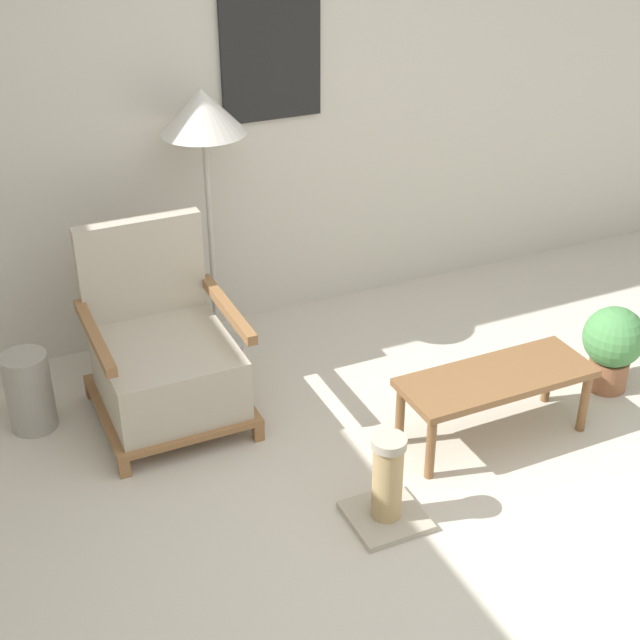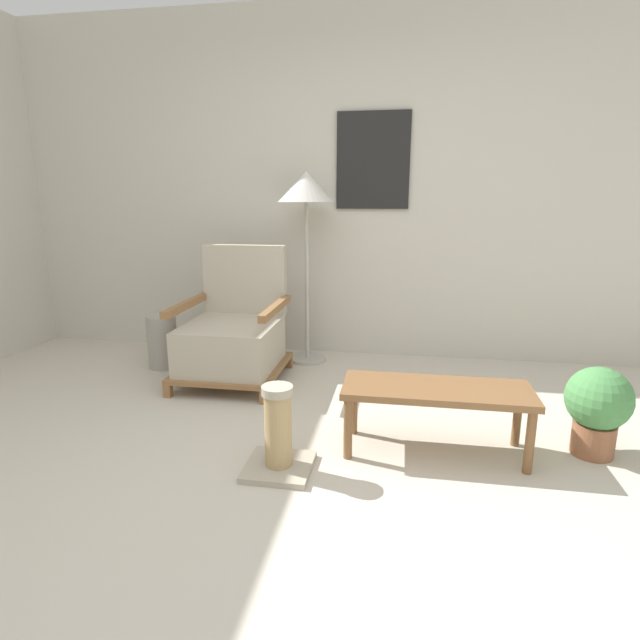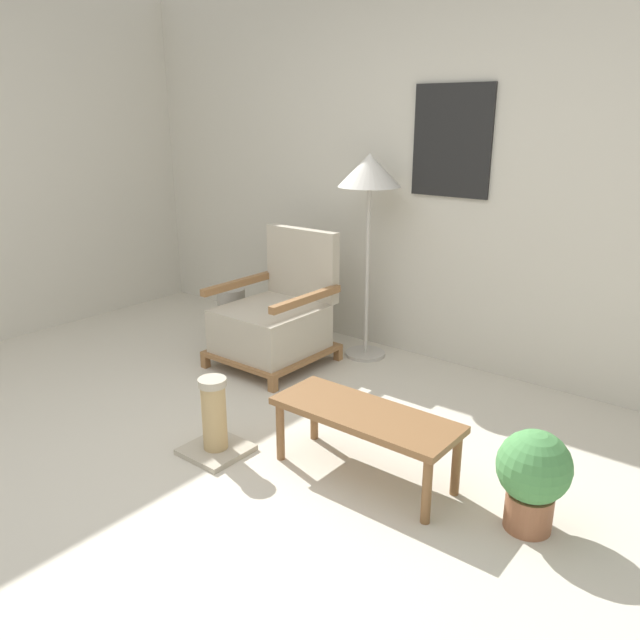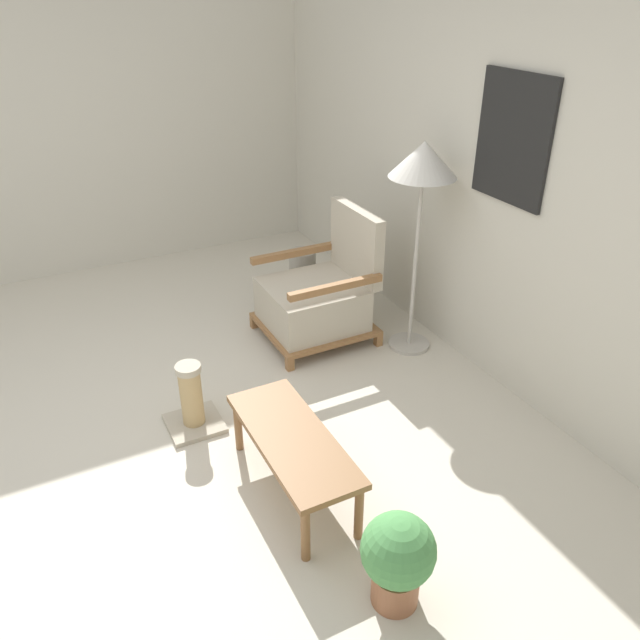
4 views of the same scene
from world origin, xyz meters
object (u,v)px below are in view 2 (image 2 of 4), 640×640
at_px(floor_lamp, 306,197).
at_px(scratching_post, 278,438).
at_px(coffee_table, 436,396).
at_px(armchair, 233,336).
at_px(potted_plant, 598,406).
at_px(vase, 162,342).

relative_size(floor_lamp, scratching_post, 3.43).
bearing_deg(scratching_post, coffee_table, 22.47).
bearing_deg(floor_lamp, armchair, -130.06).
xyz_separation_m(potted_plant, scratching_post, (-1.54, -0.41, -0.10)).
distance_m(vase, scratching_post, 1.82).
distance_m(floor_lamp, vase, 1.55).
xyz_separation_m(coffee_table, potted_plant, (0.80, 0.11, -0.04)).
bearing_deg(scratching_post, vase, 133.38).
height_order(armchair, scratching_post, armchair).
distance_m(floor_lamp, potted_plant, 2.35).
bearing_deg(scratching_post, floor_lamp, 96.23).
xyz_separation_m(armchair, vase, (-0.63, 0.17, -0.12)).
xyz_separation_m(floor_lamp, potted_plant, (1.72, -1.25, -1.01)).
xyz_separation_m(vase, scratching_post, (1.25, -1.32, -0.03)).
bearing_deg(potted_plant, vase, 162.01).
xyz_separation_m(floor_lamp, scratching_post, (0.18, -1.66, -1.11)).
height_order(coffee_table, vase, vase).
relative_size(armchair, coffee_table, 1.00).
distance_m(floor_lamp, coffee_table, 1.90).
distance_m(coffee_table, potted_plant, 0.80).
xyz_separation_m(armchair, potted_plant, (2.15, -0.73, -0.06)).
relative_size(potted_plant, scratching_post, 1.08).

